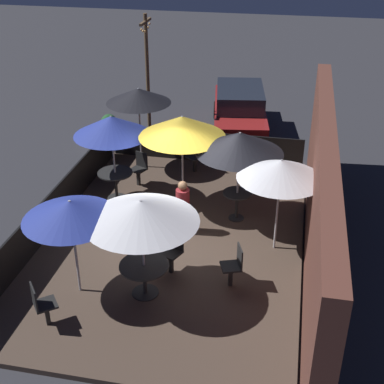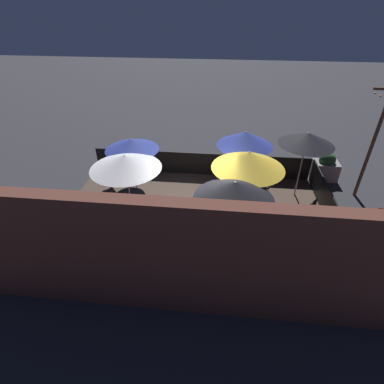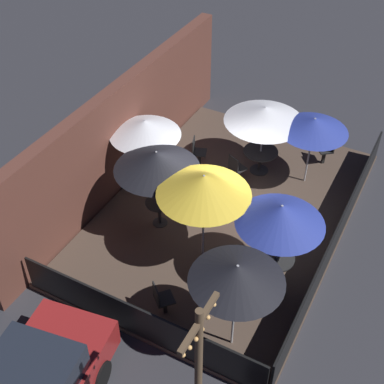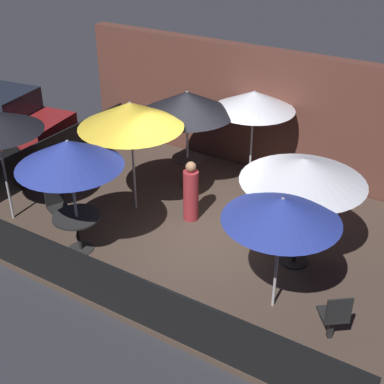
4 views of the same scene
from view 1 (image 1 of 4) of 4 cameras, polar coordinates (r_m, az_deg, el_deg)
name	(u,v)px [view 1 (image 1 of 4)]	position (r m, az deg, el deg)	size (l,w,h in m)	color
ground_plane	(174,242)	(12.86, -1.98, -5.37)	(60.00, 60.00, 0.00)	#2D2D33
patio_deck	(174,240)	(12.83, -1.98, -5.15)	(8.88, 6.05, 0.12)	#47382D
building_wall	(320,199)	(11.81, 13.45, -0.75)	(10.48, 0.36, 3.10)	brown
fence_front	(54,208)	(13.47, -14.46, -1.69)	(8.68, 0.05, 0.95)	black
fence_side_left	(206,147)	(16.36, 1.53, 4.83)	(0.05, 5.85, 0.95)	black
patio_umbrella_0	(111,126)	(13.72, -8.60, 7.01)	(1.96, 1.96, 2.34)	#B2B2B7
patio_umbrella_1	(240,143)	(12.65, 5.10, 5.26)	(2.12, 2.12, 2.33)	#B2B2B7
patio_umbrella_2	(141,211)	(10.07, -5.45, -2.02)	(2.23, 2.23, 2.18)	#B2B2B7
patio_umbrella_3	(281,169)	(11.59, 9.46, 2.41)	(1.90, 1.90, 2.24)	#B2B2B7
patio_umbrella_4	(70,210)	(10.38, -12.85, -1.88)	(1.88, 1.88, 2.12)	#B2B2B7
patio_umbrella_5	(182,126)	(13.21, -1.06, 7.00)	(2.18, 2.18, 2.47)	#B2B2B7
patio_umbrella_6	(138,96)	(15.45, -5.74, 10.19)	(1.86, 1.86, 2.44)	#B2B2B7
dining_table_0	(115,178)	(14.32, -8.18, 1.54)	(0.93, 0.93, 0.78)	black
dining_table_1	(237,198)	(13.31, 4.83, -0.68)	(0.71, 0.71, 0.74)	black
dining_table_2	(144,271)	(10.84, -5.12, -8.34)	(1.00, 1.00, 0.71)	black
patio_chair_0	(196,155)	(15.72, 0.48, 3.92)	(0.56, 0.56, 0.92)	black
patio_chair_1	(139,168)	(15.03, -5.63, 2.62)	(0.52, 0.52, 0.94)	black
patio_chair_2	(42,304)	(10.48, -15.73, -11.40)	(0.56, 0.56, 0.93)	black
patio_chair_3	(234,265)	(11.08, 4.50, -7.74)	(0.51, 0.51, 0.94)	black
patio_chair_4	(173,250)	(11.44, -2.07, -6.24)	(0.53, 0.53, 0.96)	black
patron_0	(183,209)	(12.74, -0.99, -1.79)	(0.36, 0.36, 1.35)	maroon
planter_box	(110,133)	(17.79, -8.79, 6.21)	(0.98, 0.69, 1.16)	gray
light_post	(147,73)	(17.67, -4.78, 12.53)	(1.10, 0.12, 4.18)	brown
parked_car_0	(239,110)	(18.75, 5.08, 8.72)	(4.75, 2.36, 1.62)	maroon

